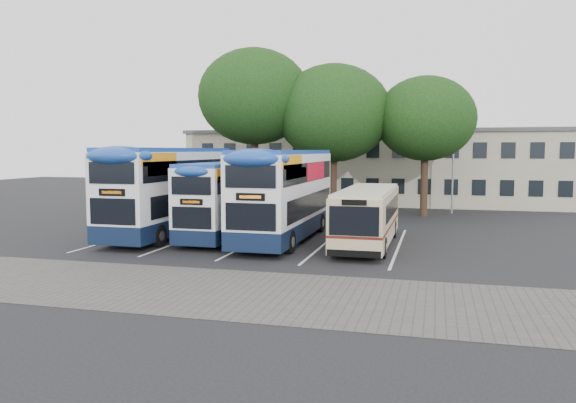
# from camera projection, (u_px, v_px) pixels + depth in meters

# --- Properties ---
(ground) EXTENTS (120.00, 120.00, 0.00)m
(ground) POSITION_uv_depth(u_px,v_px,m) (308.00, 264.00, 22.40)
(ground) COLOR black
(ground) RESTS_ON ground
(paving_strip) EXTENTS (40.00, 6.00, 0.01)m
(paving_strip) POSITION_uv_depth(u_px,v_px,m) (213.00, 290.00, 18.09)
(paving_strip) COLOR #595654
(paving_strip) RESTS_ON ground
(bay_lines) EXTENTS (14.12, 11.00, 0.01)m
(bay_lines) POSITION_uv_depth(u_px,v_px,m) (257.00, 240.00, 28.17)
(bay_lines) COLOR silver
(bay_lines) RESTS_ON ground
(depot_building) EXTENTS (32.40, 8.40, 6.20)m
(depot_building) POSITION_uv_depth(u_px,v_px,m) (378.00, 166.00, 48.08)
(depot_building) COLOR #A59C85
(depot_building) RESTS_ON ground
(lamp_post) EXTENTS (0.25, 1.05, 9.06)m
(lamp_post) POSITION_uv_depth(u_px,v_px,m) (454.00, 142.00, 39.62)
(lamp_post) COLOR gray
(lamp_post) RESTS_ON ground
(tree_left) EXTENTS (7.99, 7.99, 11.70)m
(tree_left) POSITION_uv_depth(u_px,v_px,m) (254.00, 97.00, 39.79)
(tree_left) COLOR black
(tree_left) RESTS_ON ground
(tree_mid) EXTENTS (7.99, 7.99, 10.48)m
(tree_mid) POSITION_uv_depth(u_px,v_px,m) (334.00, 113.00, 39.04)
(tree_mid) COLOR black
(tree_mid) RESTS_ON ground
(tree_right) EXTENTS (6.74, 6.74, 9.52)m
(tree_right) POSITION_uv_depth(u_px,v_px,m) (426.00, 119.00, 37.95)
(tree_right) COLOR black
(tree_right) RESTS_ON ground
(bus_dd_left) EXTENTS (2.70, 11.12, 4.63)m
(bus_dd_left) POSITION_uv_depth(u_px,v_px,m) (171.00, 187.00, 29.82)
(bus_dd_left) COLOR #0F1B37
(bus_dd_left) RESTS_ON ground
(bus_dd_mid) EXTENTS (2.26, 9.34, 3.89)m
(bus_dd_mid) POSITION_uv_depth(u_px,v_px,m) (230.00, 196.00, 29.13)
(bus_dd_mid) COLOR #0F1B37
(bus_dd_mid) RESTS_ON ground
(bus_dd_right) EXTENTS (2.63, 10.86, 4.52)m
(bus_dd_right) POSITION_uv_depth(u_px,v_px,m) (285.00, 191.00, 28.08)
(bus_dd_right) COLOR #0F1B37
(bus_dd_right) RESTS_ON ground
(bus_single) EXTENTS (2.31, 9.09, 2.71)m
(bus_single) POSITION_uv_depth(u_px,v_px,m) (368.00, 213.00, 26.64)
(bus_single) COLOR #CBB787
(bus_single) RESTS_ON ground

